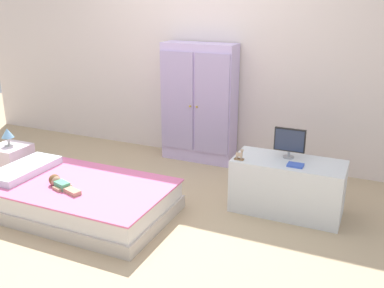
{
  "coord_description": "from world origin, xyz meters",
  "views": [
    {
      "loc": [
        1.9,
        -2.97,
        1.82
      ],
      "look_at": [
        0.42,
        0.32,
        0.58
      ],
      "focal_mm": 40.21,
      "sensor_mm": 36.0,
      "label": 1
    }
  ],
  "objects_px": {
    "wardrobe": "(199,103)",
    "book_blue": "(295,165)",
    "nightstand": "(12,163)",
    "doll": "(59,183)",
    "bed": "(79,198)",
    "table_lamp": "(7,134)",
    "tv_monitor": "(290,141)",
    "tv_stand": "(287,186)",
    "rocking_horse_toy": "(240,155)"
  },
  "relations": [
    {
      "from": "tv_monitor",
      "to": "doll",
      "type": "bearing_deg",
      "value": -150.79
    },
    {
      "from": "bed",
      "to": "table_lamp",
      "type": "relative_size",
      "value": 8.73
    },
    {
      "from": "bed",
      "to": "nightstand",
      "type": "xyz_separation_m",
      "value": [
        -1.08,
        0.29,
        0.05
      ]
    },
    {
      "from": "nightstand",
      "to": "wardrobe",
      "type": "xyz_separation_m",
      "value": [
        1.52,
        1.35,
        0.48
      ]
    },
    {
      "from": "tv_monitor",
      "to": "book_blue",
      "type": "xyz_separation_m",
      "value": [
        0.1,
        -0.17,
        -0.14
      ]
    },
    {
      "from": "doll",
      "to": "rocking_horse_toy",
      "type": "bearing_deg",
      "value": 28.63
    },
    {
      "from": "book_blue",
      "to": "nightstand",
      "type": "bearing_deg",
      "value": -172.28
    },
    {
      "from": "nightstand",
      "to": "wardrobe",
      "type": "distance_m",
      "value": 2.09
    },
    {
      "from": "table_lamp",
      "to": "tv_monitor",
      "type": "height_order",
      "value": "tv_monitor"
    },
    {
      "from": "table_lamp",
      "to": "tv_monitor",
      "type": "relative_size",
      "value": 0.69
    },
    {
      "from": "bed",
      "to": "book_blue",
      "type": "relative_size",
      "value": 12.36
    },
    {
      "from": "tv_stand",
      "to": "table_lamp",
      "type": "bearing_deg",
      "value": -170.05
    },
    {
      "from": "nightstand",
      "to": "doll",
      "type": "bearing_deg",
      "value": -22.68
    },
    {
      "from": "table_lamp",
      "to": "tv_stand",
      "type": "bearing_deg",
      "value": 9.95
    },
    {
      "from": "bed",
      "to": "tv_monitor",
      "type": "bearing_deg",
      "value": 27.2
    },
    {
      "from": "doll",
      "to": "wardrobe",
      "type": "relative_size",
      "value": 0.29
    },
    {
      "from": "doll",
      "to": "table_lamp",
      "type": "xyz_separation_m",
      "value": [
        -0.99,
        0.41,
        0.19
      ]
    },
    {
      "from": "doll",
      "to": "nightstand",
      "type": "relative_size",
      "value": 1.02
    },
    {
      "from": "table_lamp",
      "to": "book_blue",
      "type": "height_order",
      "value": "table_lamp"
    },
    {
      "from": "table_lamp",
      "to": "wardrobe",
      "type": "height_order",
      "value": "wardrobe"
    },
    {
      "from": "bed",
      "to": "table_lamp",
      "type": "bearing_deg",
      "value": 165.19
    },
    {
      "from": "wardrobe",
      "to": "tv_stand",
      "type": "relative_size",
      "value": 1.42
    },
    {
      "from": "wardrobe",
      "to": "bed",
      "type": "bearing_deg",
      "value": -105.03
    },
    {
      "from": "table_lamp",
      "to": "book_blue",
      "type": "distance_m",
      "value": 2.84
    },
    {
      "from": "tv_stand",
      "to": "book_blue",
      "type": "bearing_deg",
      "value": -54.44
    },
    {
      "from": "tv_monitor",
      "to": "rocking_horse_toy",
      "type": "xyz_separation_m",
      "value": [
        -0.37,
        -0.23,
        -0.11
      ]
    },
    {
      "from": "wardrobe",
      "to": "tv_stand",
      "type": "distance_m",
      "value": 1.56
    },
    {
      "from": "doll",
      "to": "table_lamp",
      "type": "height_order",
      "value": "table_lamp"
    },
    {
      "from": "nightstand",
      "to": "table_lamp",
      "type": "relative_size",
      "value": 2.05
    },
    {
      "from": "table_lamp",
      "to": "bed",
      "type": "bearing_deg",
      "value": -14.81
    },
    {
      "from": "rocking_horse_toy",
      "to": "book_blue",
      "type": "height_order",
      "value": "rocking_horse_toy"
    },
    {
      "from": "table_lamp",
      "to": "wardrobe",
      "type": "distance_m",
      "value": 2.04
    },
    {
      "from": "doll",
      "to": "tv_monitor",
      "type": "bearing_deg",
      "value": 29.21
    },
    {
      "from": "tv_stand",
      "to": "rocking_horse_toy",
      "type": "distance_m",
      "value": 0.51
    },
    {
      "from": "doll",
      "to": "rocking_horse_toy",
      "type": "xyz_separation_m",
      "value": [
        1.36,
        0.74,
        0.21
      ]
    },
    {
      "from": "rocking_horse_toy",
      "to": "doll",
      "type": "bearing_deg",
      "value": -151.37
    },
    {
      "from": "book_blue",
      "to": "doll",
      "type": "bearing_deg",
      "value": -156.54
    },
    {
      "from": "doll",
      "to": "book_blue",
      "type": "xyz_separation_m",
      "value": [
        1.83,
        0.79,
        0.18
      ]
    },
    {
      "from": "wardrobe",
      "to": "book_blue",
      "type": "distance_m",
      "value": 1.63
    },
    {
      "from": "nightstand",
      "to": "tv_stand",
      "type": "height_order",
      "value": "tv_stand"
    },
    {
      "from": "table_lamp",
      "to": "doll",
      "type": "bearing_deg",
      "value": -22.68
    },
    {
      "from": "nightstand",
      "to": "tv_monitor",
      "type": "xyz_separation_m",
      "value": [
        2.72,
        0.56,
        0.44
      ]
    },
    {
      "from": "tv_monitor",
      "to": "book_blue",
      "type": "bearing_deg",
      "value": -61.13
    },
    {
      "from": "tv_stand",
      "to": "wardrobe",
      "type": "bearing_deg",
      "value": 144.49
    },
    {
      "from": "wardrobe",
      "to": "tv_monitor",
      "type": "bearing_deg",
      "value": -33.66
    },
    {
      "from": "wardrobe",
      "to": "rocking_horse_toy",
      "type": "height_order",
      "value": "wardrobe"
    },
    {
      "from": "wardrobe",
      "to": "nightstand",
      "type": "bearing_deg",
      "value": -138.31
    },
    {
      "from": "tv_stand",
      "to": "rocking_horse_toy",
      "type": "height_order",
      "value": "rocking_horse_toy"
    },
    {
      "from": "bed",
      "to": "wardrobe",
      "type": "distance_m",
      "value": 1.78
    },
    {
      "from": "table_lamp",
      "to": "tv_stand",
      "type": "height_order",
      "value": "table_lamp"
    }
  ]
}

